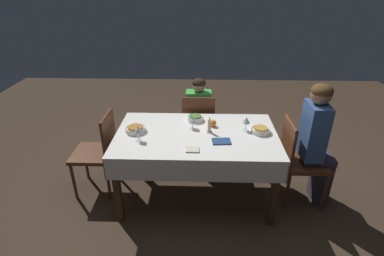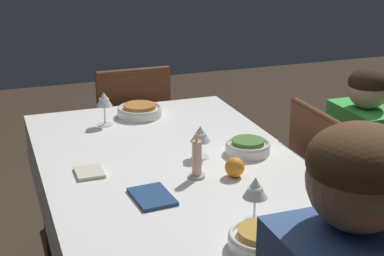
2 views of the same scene
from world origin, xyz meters
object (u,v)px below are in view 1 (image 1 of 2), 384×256
at_px(bowl_west, 261,130).
at_px(wine_glass_west, 246,121).
at_px(napkin_spare_side, 221,141).
at_px(person_child_green, 199,113).
at_px(orange_fruit, 213,123).
at_px(wine_glass_east, 138,130).
at_px(dining_table, 196,141).
at_px(chair_south, 198,124).
at_px(bowl_east, 136,129).
at_px(wine_glass_south, 192,120).
at_px(bowl_south, 195,118).
at_px(candle_centerpiece, 209,126).
at_px(chair_west, 298,157).
at_px(chair_east, 99,149).
at_px(napkin_red_folded, 192,150).
at_px(person_adult_denim, 317,139).

relative_size(bowl_west, wine_glass_west, 1.29).
bearing_deg(napkin_spare_side, person_child_green, -77.83).
distance_m(person_child_green, wine_glass_west, 0.95).
relative_size(bowl_west, orange_fruit, 2.65).
bearing_deg(wine_glass_east, dining_table, -164.32).
height_order(chair_south, wine_glass_west, chair_south).
bearing_deg(bowl_east, napkin_spare_side, 167.77).
bearing_deg(wine_glass_south, bowl_west, 174.00).
xyz_separation_m(bowl_west, bowl_south, (0.64, -0.26, 0.00)).
relative_size(chair_south, bowl_west, 4.79).
xyz_separation_m(chair_south, orange_fruit, (-0.15, 0.54, 0.27)).
xyz_separation_m(dining_table, orange_fruit, (-0.16, -0.16, 0.12)).
bearing_deg(napkin_spare_side, wine_glass_south, -44.36).
xyz_separation_m(wine_glass_east, candle_centerpiece, (-0.65, -0.19, -0.05)).
distance_m(person_child_green, bowl_west, 1.04).
distance_m(dining_table, chair_west, 1.02).
height_order(person_child_green, bowl_south, person_child_green).
xyz_separation_m(chair_east, candle_centerpiece, (-1.13, 0.03, 0.30)).
xyz_separation_m(chair_east, orange_fruit, (-1.17, -0.09, 0.27)).
bearing_deg(napkin_red_folded, person_child_green, -92.06).
height_order(orange_fruit, napkin_spare_side, orange_fruit).
bearing_deg(napkin_spare_side, chair_west, -170.37).
bearing_deg(chair_west, bowl_east, 88.30).
distance_m(wine_glass_west, candle_centerpiece, 0.36).
bearing_deg(dining_table, chair_south, -91.03).
height_order(dining_table, orange_fruit, orange_fruit).
height_order(chair_west, bowl_south, chair_west).
xyz_separation_m(dining_table, chair_west, (-1.01, 0.02, -0.15)).
xyz_separation_m(wine_glass_west, wine_glass_south, (0.52, -0.03, -0.02)).
height_order(chair_south, wine_glass_east, chair_south).
xyz_separation_m(person_adult_denim, napkin_spare_side, (0.92, 0.13, 0.03)).
xyz_separation_m(person_adult_denim, bowl_west, (0.53, -0.07, 0.05)).
bearing_deg(wine_glass_east, napkin_red_folded, 162.20).
bearing_deg(napkin_red_folded, dining_table, -95.47).
xyz_separation_m(wine_glass_west, wine_glass_east, (1.01, 0.24, 0.01)).
relative_size(dining_table, chair_east, 1.76).
bearing_deg(wine_glass_east, wine_glass_south, -151.87).
relative_size(dining_table, chair_west, 1.76).
relative_size(bowl_south, napkin_spare_side, 0.97).
distance_m(wine_glass_east, candle_centerpiece, 0.68).
bearing_deg(wine_glass_east, person_child_green, -118.19).
relative_size(chair_east, person_child_green, 0.86).
bearing_deg(napkin_spare_side, wine_glass_west, -136.04).
bearing_deg(chair_south, dining_table, 88.97).
height_order(bowl_west, candle_centerpiece, candle_centerpiece).
xyz_separation_m(person_child_green, candle_centerpiece, (-0.11, 0.83, 0.23)).
height_order(orange_fruit, napkin_red_folded, orange_fruit).
height_order(person_child_green, bowl_west, person_child_green).
relative_size(dining_table, bowl_south, 9.08).
xyz_separation_m(chair_south, napkin_red_folded, (0.04, 1.01, 0.24)).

